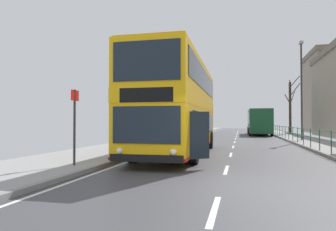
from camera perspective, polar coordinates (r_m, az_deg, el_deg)
ground at (r=8.02m, az=4.82°, el=-12.51°), size 15.80×140.00×0.20m
double_decker_bus_main at (r=15.10m, az=2.07°, el=1.62°), size 3.37×11.40×4.51m
background_bus_far_lane at (r=39.19m, az=16.79°, el=-1.05°), size 2.70×9.69×3.10m
pedestrian_railing_far_kerb at (r=24.64m, az=22.83°, el=-2.85°), size 0.05×31.10×1.08m
bus_stop_sign_near at (r=10.77m, az=-17.20°, el=-0.53°), size 0.08×0.44×2.57m
street_lamp_far_side at (r=27.13m, az=23.85°, el=5.61°), size 0.28×0.60×8.07m
bare_tree_far_01 at (r=41.20m, az=22.08°, el=1.74°), size 1.86×2.93×7.09m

